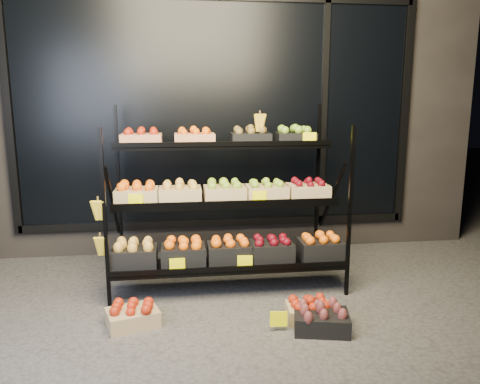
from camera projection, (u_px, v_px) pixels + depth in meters
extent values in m
plane|color=#514F4C|center=(234.00, 310.00, 3.86)|extent=(24.00, 24.00, 0.00)
cube|color=#2D2826|center=(210.00, 96.00, 6.05)|extent=(6.00, 2.00, 3.50)
cube|color=black|center=(217.00, 114.00, 5.09)|extent=(4.20, 0.04, 2.40)
cube|color=black|center=(218.00, 222.00, 5.31)|extent=(4.30, 0.06, 0.08)
cube|color=black|center=(8.00, 115.00, 4.80)|extent=(0.08, 0.06, 2.50)
cube|color=black|center=(404.00, 114.00, 5.35)|extent=(0.08, 0.06, 2.50)
cube|color=black|center=(324.00, 114.00, 5.23)|extent=(0.06, 0.06, 2.50)
cylinder|color=black|center=(353.00, 158.00, 5.34)|extent=(0.02, 0.02, 0.25)
cube|color=black|center=(105.00, 221.00, 3.76)|extent=(0.03, 0.03, 1.50)
cube|color=black|center=(350.00, 213.00, 4.02)|extent=(0.03, 0.03, 1.50)
cube|color=black|center=(119.00, 189.00, 4.68)|extent=(0.03, 0.03, 1.66)
cube|color=black|center=(317.00, 184.00, 4.95)|extent=(0.03, 0.03, 1.66)
cube|color=black|center=(230.00, 265.00, 4.15)|extent=(2.05, 0.42, 0.03)
cube|color=black|center=(232.00, 269.00, 3.95)|extent=(2.05, 0.02, 0.05)
cube|color=black|center=(226.00, 203.00, 4.34)|extent=(2.05, 0.40, 0.03)
cube|color=black|center=(228.00, 204.00, 4.15)|extent=(2.05, 0.02, 0.05)
cube|color=black|center=(222.00, 146.00, 4.54)|extent=(2.05, 0.40, 0.03)
cube|color=black|center=(224.00, 144.00, 4.35)|extent=(2.05, 0.02, 0.05)
cube|color=tan|center=(142.00, 140.00, 4.42)|extent=(0.38, 0.28, 0.11)
ellipsoid|color=red|center=(141.00, 131.00, 4.41)|extent=(0.32, 0.24, 0.07)
cube|color=tan|center=(195.00, 139.00, 4.49)|extent=(0.38, 0.28, 0.11)
ellipsoid|color=orange|center=(194.00, 130.00, 4.47)|extent=(0.32, 0.24, 0.07)
cube|color=black|center=(250.00, 139.00, 4.56)|extent=(0.38, 0.28, 0.11)
ellipsoid|color=brown|center=(250.00, 130.00, 4.54)|extent=(0.32, 0.24, 0.07)
cube|color=black|center=(295.00, 138.00, 4.62)|extent=(0.38, 0.28, 0.11)
ellipsoid|color=#86B02C|center=(295.00, 129.00, 4.60)|extent=(0.32, 0.24, 0.07)
cube|color=tan|center=(137.00, 196.00, 4.22)|extent=(0.38, 0.28, 0.14)
ellipsoid|color=orange|center=(136.00, 185.00, 4.20)|extent=(0.32, 0.24, 0.07)
cube|color=tan|center=(180.00, 195.00, 4.27)|extent=(0.38, 0.28, 0.14)
ellipsoid|color=gold|center=(180.00, 184.00, 4.25)|extent=(0.32, 0.24, 0.07)
cube|color=tan|center=(225.00, 194.00, 4.32)|extent=(0.38, 0.28, 0.14)
ellipsoid|color=#86B02C|center=(225.00, 183.00, 4.31)|extent=(0.32, 0.24, 0.07)
cube|color=tan|center=(267.00, 193.00, 4.38)|extent=(0.38, 0.28, 0.14)
ellipsoid|color=#86B02C|center=(267.00, 182.00, 4.36)|extent=(0.32, 0.24, 0.07)
cube|color=tan|center=(308.00, 192.00, 4.43)|extent=(0.38, 0.28, 0.14)
ellipsoid|color=#5E0711|center=(308.00, 181.00, 4.41)|extent=(0.32, 0.24, 0.07)
cube|color=black|center=(135.00, 258.00, 4.02)|extent=(0.38, 0.28, 0.18)
ellipsoid|color=gold|center=(134.00, 244.00, 4.00)|extent=(0.32, 0.24, 0.07)
cube|color=black|center=(183.00, 256.00, 4.08)|extent=(0.38, 0.28, 0.18)
ellipsoid|color=orange|center=(183.00, 243.00, 4.05)|extent=(0.32, 0.24, 0.07)
cube|color=black|center=(229.00, 254.00, 4.13)|extent=(0.38, 0.28, 0.18)
ellipsoid|color=orange|center=(229.00, 241.00, 4.10)|extent=(0.32, 0.24, 0.07)
cube|color=black|center=(271.00, 252.00, 4.18)|extent=(0.38, 0.28, 0.18)
ellipsoid|color=#5E0711|center=(271.00, 239.00, 4.15)|extent=(0.32, 0.24, 0.07)
cube|color=black|center=(320.00, 250.00, 4.23)|extent=(0.38, 0.28, 0.18)
ellipsoid|color=orange|center=(321.00, 237.00, 4.21)|extent=(0.32, 0.24, 0.07)
ellipsoid|color=yellow|center=(98.00, 199.00, 3.74)|extent=(0.14, 0.08, 0.22)
ellipsoid|color=yellow|center=(100.00, 236.00, 3.79)|extent=(0.14, 0.08, 0.22)
ellipsoid|color=yellow|center=(260.00, 113.00, 4.42)|extent=(0.14, 0.08, 0.22)
cube|color=#FFF600|center=(136.00, 201.00, 4.08)|extent=(0.13, 0.01, 0.12)
cube|color=#FFF600|center=(259.00, 197.00, 4.22)|extent=(0.13, 0.01, 0.12)
cube|color=#FFF600|center=(310.00, 139.00, 4.48)|extent=(0.13, 0.01, 0.12)
cube|color=#FFF600|center=(177.00, 265.00, 3.93)|extent=(0.13, 0.01, 0.12)
cube|color=#FFF600|center=(245.00, 262.00, 4.00)|extent=(0.13, 0.01, 0.12)
cube|color=#FFF600|center=(279.00, 324.00, 3.49)|extent=(0.13, 0.01, 0.12)
cube|color=tan|center=(133.00, 318.00, 3.58)|extent=(0.44, 0.38, 0.13)
ellipsoid|color=red|center=(132.00, 306.00, 3.57)|extent=(0.37, 0.32, 0.07)
cube|color=tan|center=(309.00, 313.00, 3.68)|extent=(0.36, 0.28, 0.12)
ellipsoid|color=red|center=(309.00, 302.00, 3.66)|extent=(0.30, 0.23, 0.07)
cube|color=black|center=(321.00, 322.00, 3.51)|extent=(0.46, 0.38, 0.14)
ellipsoid|color=brown|center=(322.00, 309.00, 3.49)|extent=(0.39, 0.32, 0.07)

